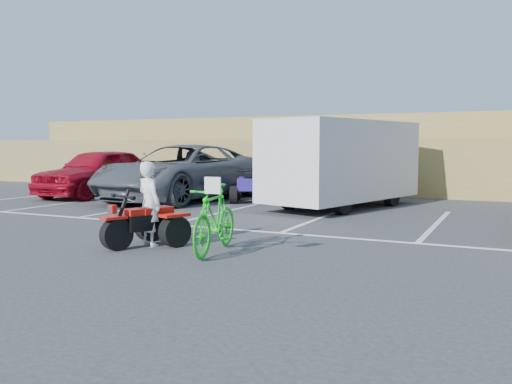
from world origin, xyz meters
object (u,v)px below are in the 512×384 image
at_px(red_trike_atv, 143,247).
at_px(quad_atv_blue, 250,202).
at_px(cargo_trailer, 342,161).
at_px(grey_pickup, 182,172).
at_px(red_car, 99,172).
at_px(green_dirt_bike, 215,219).
at_px(quad_atv_green, 313,202).
at_px(rider, 149,204).

xyz_separation_m(red_trike_atv, quad_atv_blue, (-1.57, 7.51, 0.00)).
relative_size(red_trike_atv, cargo_trailer, 0.26).
distance_m(grey_pickup, red_car, 3.41).
bearing_deg(green_dirt_bike, red_car, 131.78).
height_order(red_car, cargo_trailer, cargo_trailer).
bearing_deg(red_car, quad_atv_green, 11.72).
bearing_deg(cargo_trailer, red_trike_atv, -85.14).
bearing_deg(quad_atv_green, cargo_trailer, -38.62).
bearing_deg(quad_atv_green, red_car, -164.85).
bearing_deg(red_car, cargo_trailer, 2.31).
height_order(rider, green_dirt_bike, rider).
bearing_deg(rider, cargo_trailer, -79.47).
xyz_separation_m(red_car, quad_atv_blue, (5.68, 0.46, -0.84)).
relative_size(grey_pickup, red_car, 1.31).
distance_m(red_car, cargo_trailer, 8.72).
bearing_deg(red_trike_atv, green_dirt_bike, 24.78).
relative_size(red_trike_atv, quad_atv_green, 1.09).
bearing_deg(rider, red_car, -21.71).
height_order(red_car, quad_atv_blue, red_car).
distance_m(red_trike_atv, quad_atv_blue, 7.67).
bearing_deg(green_dirt_bike, quad_atv_green, 89.10).
relative_size(green_dirt_bike, quad_atv_blue, 1.20).
bearing_deg(grey_pickup, red_trike_atv, -56.44).
xyz_separation_m(cargo_trailer, quad_atv_green, (-1.29, 1.20, -1.33)).
bearing_deg(cargo_trailer, quad_atv_blue, -168.51).
xyz_separation_m(red_car, cargo_trailer, (8.71, 0.21, 0.49)).
xyz_separation_m(red_trike_atv, green_dirt_bike, (1.43, 0.08, 0.57)).
distance_m(red_trike_atv, quad_atv_green, 8.46).
relative_size(cargo_trailer, quad_atv_blue, 3.59).
distance_m(rider, grey_pickup, 7.99).
distance_m(rider, red_car, 10.05).
height_order(red_car, quad_atv_green, red_car).
xyz_separation_m(grey_pickup, quad_atv_green, (4.00, 1.34, -0.90)).
relative_size(grey_pickup, quad_atv_blue, 4.11).
bearing_deg(rider, red_trike_atv, 90.00).
bearing_deg(quad_atv_blue, red_car, 161.51).
bearing_deg(red_car, quad_atv_blue, 5.60).
bearing_deg(quad_atv_blue, cargo_trailer, -27.94).
xyz_separation_m(green_dirt_bike, red_car, (-8.67, 6.97, 0.27)).
height_order(rider, red_car, red_car).
distance_m(rider, green_dirt_bike, 1.39).
bearing_deg(grey_pickup, quad_atv_blue, 15.12).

